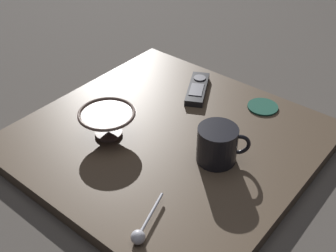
{
  "coord_description": "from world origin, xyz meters",
  "views": [
    {
      "loc": [
        -0.64,
        -0.52,
        0.69
      ],
      "look_at": [
        0.01,
        0.01,
        0.05
      ],
      "focal_mm": 45.67,
      "sensor_mm": 36.0,
      "label": 1
    }
  ],
  "objects_px": {
    "cereal_bowl": "(107,122)",
    "tv_remote_near": "(197,89)",
    "coffee_mug": "(217,145)",
    "drink_coaster": "(263,107)",
    "teaspoon": "(140,233)"
  },
  "relations": [
    {
      "from": "tv_remote_near",
      "to": "drink_coaster",
      "type": "bearing_deg",
      "value": -75.9
    },
    {
      "from": "drink_coaster",
      "to": "teaspoon",
      "type": "bearing_deg",
      "value": -176.15
    },
    {
      "from": "tv_remote_near",
      "to": "coffee_mug",
      "type": "bearing_deg",
      "value": -135.67
    },
    {
      "from": "cereal_bowl",
      "to": "coffee_mug",
      "type": "relative_size",
      "value": 1.31
    },
    {
      "from": "cereal_bowl",
      "to": "drink_coaster",
      "type": "xyz_separation_m",
      "value": [
        0.34,
        -0.24,
        -0.03
      ]
    },
    {
      "from": "cereal_bowl",
      "to": "tv_remote_near",
      "type": "height_order",
      "value": "cereal_bowl"
    },
    {
      "from": "teaspoon",
      "to": "tv_remote_near",
      "type": "relative_size",
      "value": 0.78
    },
    {
      "from": "cereal_bowl",
      "to": "drink_coaster",
      "type": "height_order",
      "value": "cereal_bowl"
    },
    {
      "from": "teaspoon",
      "to": "tv_remote_near",
      "type": "height_order",
      "value": "teaspoon"
    },
    {
      "from": "coffee_mug",
      "to": "tv_remote_near",
      "type": "xyz_separation_m",
      "value": [
        0.21,
        0.2,
        -0.03
      ]
    },
    {
      "from": "tv_remote_near",
      "to": "teaspoon",
      "type": "bearing_deg",
      "value": -155.57
    },
    {
      "from": "tv_remote_near",
      "to": "drink_coaster",
      "type": "height_order",
      "value": "tv_remote_near"
    },
    {
      "from": "coffee_mug",
      "to": "drink_coaster",
      "type": "distance_m",
      "value": 0.26
    },
    {
      "from": "cereal_bowl",
      "to": "teaspoon",
      "type": "xyz_separation_m",
      "value": [
        -0.19,
        -0.27,
        -0.02
      ]
    },
    {
      "from": "cereal_bowl",
      "to": "tv_remote_near",
      "type": "bearing_deg",
      "value": -10.42
    }
  ]
}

